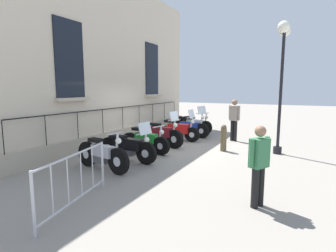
% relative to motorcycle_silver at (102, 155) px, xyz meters
% --- Properties ---
extents(ground_plane, '(60.00, 60.00, 0.00)m').
position_rel_motorcycle_silver_xyz_m(ground_plane, '(0.27, 3.53, -0.43)').
color(ground_plane, gray).
extents(building_facade, '(0.82, 12.01, 6.70)m').
position_rel_motorcycle_silver_xyz_m(building_facade, '(-2.30, 3.53, 2.83)').
color(building_facade, beige).
rests_on(building_facade, ground_plane).
extents(motorcycle_silver, '(2.02, 0.63, 1.10)m').
position_rel_motorcycle_silver_xyz_m(motorcycle_silver, '(0.00, 0.00, 0.00)').
color(motorcycle_silver, black).
rests_on(motorcycle_silver, ground_plane).
extents(motorcycle_black, '(2.16, 0.66, 1.26)m').
position_rel_motorcycle_silver_xyz_m(motorcycle_black, '(0.06, 1.09, 0.01)').
color(motorcycle_black, black).
rests_on(motorcycle_black, ground_plane).
extents(motorcycle_green, '(2.07, 0.69, 0.98)m').
position_rel_motorcycle_silver_xyz_m(motorcycle_green, '(-0.05, 2.32, -0.03)').
color(motorcycle_green, black).
rests_on(motorcycle_green, ground_plane).
extents(motorcycle_maroon, '(2.07, 0.71, 1.39)m').
position_rel_motorcycle_silver_xyz_m(motorcycle_maroon, '(-0.02, 3.47, 0.02)').
color(motorcycle_maroon, black).
rests_on(motorcycle_maroon, ground_plane).
extents(motorcycle_red, '(1.95, 0.71, 1.37)m').
position_rel_motorcycle_silver_xyz_m(motorcycle_red, '(0.14, 4.69, 0.03)').
color(motorcycle_red, black).
rests_on(motorcycle_red, ground_plane).
extents(motorcycle_blue, '(2.12, 0.91, 1.45)m').
position_rel_motorcycle_silver_xyz_m(motorcycle_blue, '(0.15, 5.95, 0.01)').
color(motorcycle_blue, black).
rests_on(motorcycle_blue, ground_plane).
extents(motorcycle_white, '(2.07, 0.94, 1.02)m').
position_rel_motorcycle_silver_xyz_m(motorcycle_white, '(-0.07, 7.17, -0.02)').
color(motorcycle_white, black).
rests_on(motorcycle_white, ground_plane).
extents(lamppost, '(0.37, 1.07, 4.34)m').
position_rel_motorcycle_silver_xyz_m(lamppost, '(4.14, 4.20, 2.71)').
color(lamppost, black).
rests_on(lamppost, ground_plane).
extents(crowd_barrier, '(0.53, 2.16, 1.05)m').
position_rel_motorcycle_silver_xyz_m(crowd_barrier, '(1.09, -2.04, 0.13)').
color(crowd_barrier, '#B7B7BF').
rests_on(crowd_barrier, ground_plane).
extents(bollard, '(0.22, 0.22, 0.96)m').
position_rel_motorcycle_silver_xyz_m(bollard, '(2.36, 3.74, 0.05)').
color(bollard, brown).
rests_on(bollard, ground_plane).
extents(pedestrian_standing, '(0.36, 0.48, 1.57)m').
position_rel_motorcycle_silver_xyz_m(pedestrian_standing, '(4.16, -0.46, 0.44)').
color(pedestrian_standing, black).
rests_on(pedestrian_standing, ground_plane).
extents(pedestrian_walking, '(0.51, 0.32, 1.77)m').
position_rel_motorcycle_silver_xyz_m(pedestrian_walking, '(2.26, 5.76, 0.58)').
color(pedestrian_walking, black).
rests_on(pedestrian_walking, ground_plane).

